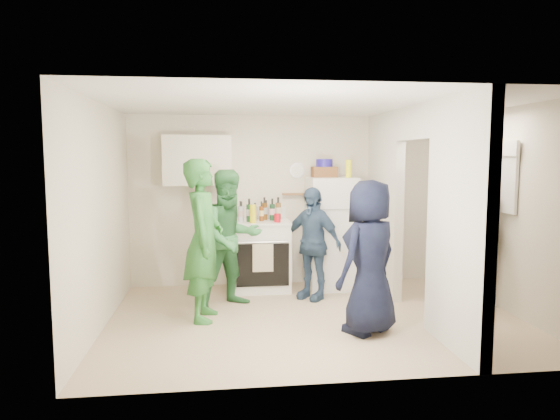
{
  "coord_description": "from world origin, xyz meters",
  "views": [
    {
      "loc": [
        -1.1,
        -5.64,
        1.9
      ],
      "look_at": [
        -0.36,
        0.4,
        1.25
      ],
      "focal_mm": 32.0,
      "sensor_mm": 36.0,
      "label": 1
    }
  ],
  "objects_px": {
    "blue_bowl": "(324,163)",
    "wicker_basket": "(324,172)",
    "person_green_center": "(231,238)",
    "person_nook": "(473,243)",
    "stove": "(261,255)",
    "person_denim": "(312,243)",
    "yellow_cup_stack_top": "(349,169)",
    "person_navy": "(369,257)",
    "fridge": "(331,233)",
    "person_green_left": "(204,240)"
  },
  "relations": [
    {
      "from": "wicker_basket",
      "to": "yellow_cup_stack_top",
      "type": "xyz_separation_m",
      "value": [
        0.32,
        -0.15,
        0.05
      ]
    },
    {
      "from": "person_green_left",
      "to": "fridge",
      "type": "bearing_deg",
      "value": -49.59
    },
    {
      "from": "wicker_basket",
      "to": "person_green_left",
      "type": "xyz_separation_m",
      "value": [
        -1.68,
        -1.26,
        -0.74
      ]
    },
    {
      "from": "person_nook",
      "to": "blue_bowl",
      "type": "bearing_deg",
      "value": -105.4
    },
    {
      "from": "fridge",
      "to": "yellow_cup_stack_top",
      "type": "relative_size",
      "value": 6.43
    },
    {
      "from": "wicker_basket",
      "to": "person_navy",
      "type": "bearing_deg",
      "value": -87.18
    },
    {
      "from": "wicker_basket",
      "to": "person_denim",
      "type": "distance_m",
      "value": 1.12
    },
    {
      "from": "blue_bowl",
      "to": "person_green_center",
      "type": "relative_size",
      "value": 0.14
    },
    {
      "from": "person_green_left",
      "to": "person_green_center",
      "type": "distance_m",
      "value": 0.6
    },
    {
      "from": "wicker_basket",
      "to": "person_green_left",
      "type": "distance_m",
      "value": 2.23
    },
    {
      "from": "person_green_center",
      "to": "person_nook",
      "type": "height_order",
      "value": "person_green_center"
    },
    {
      "from": "fridge",
      "to": "yellow_cup_stack_top",
      "type": "bearing_deg",
      "value": -24.44
    },
    {
      "from": "person_green_left",
      "to": "person_nook",
      "type": "bearing_deg",
      "value": -81.24
    },
    {
      "from": "wicker_basket",
      "to": "blue_bowl",
      "type": "bearing_deg",
      "value": 0.0
    },
    {
      "from": "blue_bowl",
      "to": "person_green_center",
      "type": "distance_m",
      "value": 1.82
    },
    {
      "from": "person_nook",
      "to": "yellow_cup_stack_top",
      "type": "bearing_deg",
      "value": -107.08
    },
    {
      "from": "person_green_center",
      "to": "person_nook",
      "type": "relative_size",
      "value": 1.08
    },
    {
      "from": "person_green_center",
      "to": "person_nook",
      "type": "bearing_deg",
      "value": -30.79
    },
    {
      "from": "fridge",
      "to": "person_green_center",
      "type": "distance_m",
      "value": 1.62
    },
    {
      "from": "blue_bowl",
      "to": "person_nook",
      "type": "height_order",
      "value": "blue_bowl"
    },
    {
      "from": "blue_bowl",
      "to": "person_nook",
      "type": "distance_m",
      "value": 2.27
    },
    {
      "from": "person_green_center",
      "to": "person_denim",
      "type": "distance_m",
      "value": 1.11
    },
    {
      "from": "stove",
      "to": "person_green_left",
      "type": "distance_m",
      "value": 1.52
    },
    {
      "from": "person_navy",
      "to": "yellow_cup_stack_top",
      "type": "bearing_deg",
      "value": -132.48
    },
    {
      "from": "stove",
      "to": "yellow_cup_stack_top",
      "type": "relative_size",
      "value": 3.99
    },
    {
      "from": "fridge",
      "to": "person_green_center",
      "type": "relative_size",
      "value": 0.92
    },
    {
      "from": "stove",
      "to": "blue_bowl",
      "type": "bearing_deg",
      "value": 1.24
    },
    {
      "from": "wicker_basket",
      "to": "blue_bowl",
      "type": "xyz_separation_m",
      "value": [
        0.0,
        0.0,
        0.13
      ]
    },
    {
      "from": "person_nook",
      "to": "wicker_basket",
      "type": "bearing_deg",
      "value": -105.4
    },
    {
      "from": "blue_bowl",
      "to": "person_denim",
      "type": "bearing_deg",
      "value": -116.35
    },
    {
      "from": "stove",
      "to": "fridge",
      "type": "xyz_separation_m",
      "value": [
        1.02,
        -0.03,
        0.31
      ]
    },
    {
      "from": "yellow_cup_stack_top",
      "to": "person_green_left",
      "type": "xyz_separation_m",
      "value": [
        -2.0,
        -1.11,
        -0.79
      ]
    },
    {
      "from": "stove",
      "to": "person_denim",
      "type": "height_order",
      "value": "person_denim"
    },
    {
      "from": "yellow_cup_stack_top",
      "to": "person_navy",
      "type": "xyz_separation_m",
      "value": [
        -0.23,
        -1.77,
        -0.9
      ]
    },
    {
      "from": "stove",
      "to": "person_denim",
      "type": "xyz_separation_m",
      "value": [
        0.64,
        -0.54,
        0.25
      ]
    },
    {
      "from": "person_green_center",
      "to": "person_denim",
      "type": "height_order",
      "value": "person_green_center"
    },
    {
      "from": "fridge",
      "to": "person_green_left",
      "type": "xyz_separation_m",
      "value": [
        -1.78,
        -1.21,
        0.14
      ]
    },
    {
      "from": "blue_bowl",
      "to": "stove",
      "type": "bearing_deg",
      "value": -178.76
    },
    {
      "from": "person_denim",
      "to": "person_navy",
      "type": "height_order",
      "value": "person_navy"
    },
    {
      "from": "person_navy",
      "to": "person_green_left",
      "type": "bearing_deg",
      "value": -55.86
    },
    {
      "from": "wicker_basket",
      "to": "person_green_center",
      "type": "bearing_deg",
      "value": -150.83
    },
    {
      "from": "wicker_basket",
      "to": "person_green_left",
      "type": "height_order",
      "value": "person_green_left"
    },
    {
      "from": "person_navy",
      "to": "person_nook",
      "type": "relative_size",
      "value": 1.03
    },
    {
      "from": "yellow_cup_stack_top",
      "to": "person_green_left",
      "type": "distance_m",
      "value": 2.42
    },
    {
      "from": "blue_bowl",
      "to": "wicker_basket",
      "type": "bearing_deg",
      "value": 0.0
    },
    {
      "from": "person_nook",
      "to": "stove",
      "type": "bearing_deg",
      "value": -94.84
    },
    {
      "from": "fridge",
      "to": "yellow_cup_stack_top",
      "type": "xyz_separation_m",
      "value": [
        0.22,
        -0.1,
        0.93
      ]
    },
    {
      "from": "yellow_cup_stack_top",
      "to": "person_navy",
      "type": "relative_size",
      "value": 0.15
    },
    {
      "from": "fridge",
      "to": "wicker_basket",
      "type": "height_order",
      "value": "wicker_basket"
    },
    {
      "from": "blue_bowl",
      "to": "person_denim",
      "type": "xyz_separation_m",
      "value": [
        -0.28,
        -0.56,
        -1.06
      ]
    }
  ]
}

